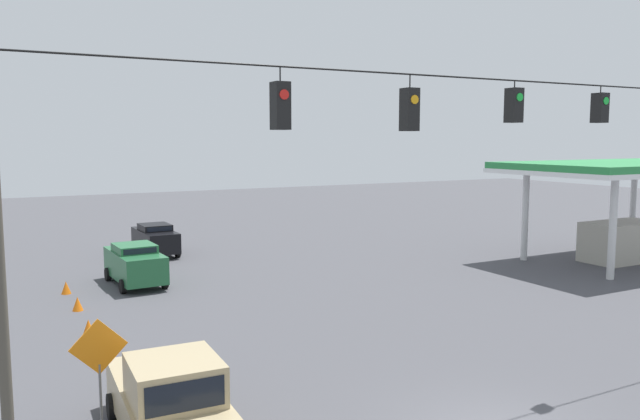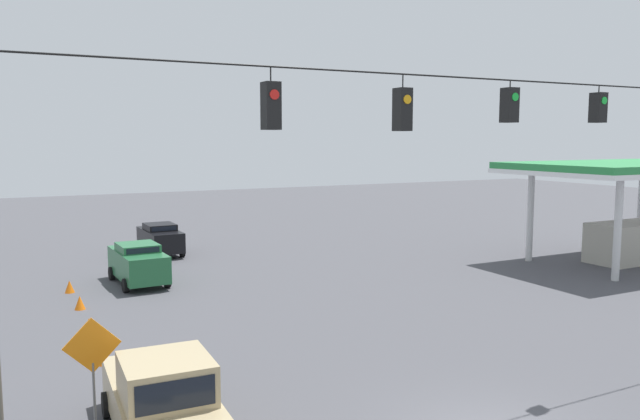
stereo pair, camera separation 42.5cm
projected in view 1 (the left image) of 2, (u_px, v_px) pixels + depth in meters
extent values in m
cylinder|color=#4C473D|center=(0.00, 281.00, 10.45)|extent=(0.20, 0.20, 8.85)
cylinder|color=black|center=(465.00, 78.00, 14.72)|extent=(20.00, 0.04, 0.04)
cube|color=black|center=(600.00, 108.00, 17.04)|extent=(0.32, 0.36, 0.81)
cylinder|color=black|center=(601.00, 89.00, 16.98)|extent=(0.03, 0.03, 0.19)
cylinder|color=green|center=(606.00, 101.00, 16.85)|extent=(0.20, 0.02, 0.20)
cube|color=black|center=(514.00, 105.00, 15.54)|extent=(0.32, 0.36, 0.86)
cylinder|color=black|center=(515.00, 84.00, 15.48)|extent=(0.03, 0.03, 0.18)
cylinder|color=green|center=(520.00, 97.00, 15.35)|extent=(0.20, 0.02, 0.20)
cube|color=black|center=(409.00, 110.00, 14.05)|extent=(0.32, 0.36, 0.96)
cylinder|color=black|center=(410.00, 81.00, 13.98)|extent=(0.03, 0.03, 0.30)
cylinder|color=orange|center=(415.00, 99.00, 13.86)|extent=(0.20, 0.02, 0.20)
cube|color=black|center=(280.00, 106.00, 12.55)|extent=(0.32, 0.36, 0.96)
cylinder|color=black|center=(280.00, 74.00, 12.48)|extent=(0.03, 0.03, 0.30)
cylinder|color=red|center=(284.00, 94.00, 12.36)|extent=(0.20, 0.02, 0.20)
cube|color=#236038|center=(135.00, 265.00, 29.17)|extent=(2.09, 4.58, 1.24)
cube|color=#236038|center=(134.00, 248.00, 29.08)|extent=(1.82, 2.06, 0.36)
cube|color=black|center=(140.00, 251.00, 28.23)|extent=(1.50, 0.09, 0.25)
cylinder|color=black|center=(123.00, 286.00, 27.52)|extent=(0.25, 0.65, 0.64)
cylinder|color=black|center=(165.00, 281.00, 28.48)|extent=(0.25, 0.65, 0.64)
cylinder|color=black|center=(108.00, 274.00, 30.00)|extent=(0.25, 0.65, 0.64)
cylinder|color=black|center=(147.00, 270.00, 30.96)|extent=(0.25, 0.65, 0.64)
cube|color=tan|center=(169.00, 408.00, 14.00)|extent=(2.22, 5.40, 0.90)
cube|color=tan|center=(174.00, 380.00, 13.33)|extent=(1.93, 1.99, 0.90)
cube|color=black|center=(186.00, 396.00, 12.47)|extent=(1.61, 0.08, 0.63)
cylinder|color=black|center=(112.00, 406.00, 15.16)|extent=(0.24, 0.65, 0.64)
cylinder|color=black|center=(194.00, 392.00, 16.04)|extent=(0.24, 0.65, 0.64)
cube|color=black|center=(155.00, 240.00, 36.63)|extent=(1.90, 4.40, 1.15)
cube|color=black|center=(155.00, 227.00, 36.54)|extent=(1.69, 1.96, 0.36)
cube|color=black|center=(160.00, 229.00, 35.71)|extent=(1.42, 0.06, 0.25)
cylinder|color=black|center=(147.00, 255.00, 35.04)|extent=(0.24, 0.65, 0.64)
cylinder|color=black|center=(178.00, 252.00, 35.91)|extent=(0.24, 0.65, 0.64)
cylinder|color=black|center=(135.00, 247.00, 37.47)|extent=(0.24, 0.65, 0.64)
cylinder|color=black|center=(164.00, 245.00, 38.35)|extent=(0.24, 0.65, 0.64)
cone|color=orange|center=(121.00, 396.00, 15.87)|extent=(0.42, 0.42, 0.56)
cone|color=orange|center=(105.00, 357.00, 18.74)|extent=(0.42, 0.42, 0.56)
cone|color=orange|center=(88.00, 327.00, 21.65)|extent=(0.42, 0.42, 0.56)
cone|color=orange|center=(78.00, 304.00, 24.77)|extent=(0.42, 0.42, 0.56)
cone|color=orange|center=(66.00, 288.00, 27.46)|extent=(0.42, 0.42, 0.56)
cube|color=#288442|center=(627.00, 165.00, 34.38)|extent=(13.38, 7.93, 0.35)
cube|color=white|center=(627.00, 171.00, 34.41)|extent=(13.48, 8.03, 0.24)
cylinder|color=silver|center=(633.00, 206.00, 39.32)|extent=(0.36, 0.36, 5.18)
cylinder|color=silver|center=(525.00, 214.00, 34.92)|extent=(0.36, 0.36, 5.18)
cylinder|color=silver|center=(613.00, 227.00, 30.06)|extent=(0.36, 0.36, 5.18)
cube|color=#B2AD9E|center=(623.00, 241.00, 34.86)|extent=(4.68, 2.38, 2.20)
cylinder|color=slate|center=(101.00, 403.00, 13.99)|extent=(0.06, 0.06, 1.80)
cube|color=orange|center=(99.00, 347.00, 13.84)|extent=(1.27, 0.04, 1.27)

